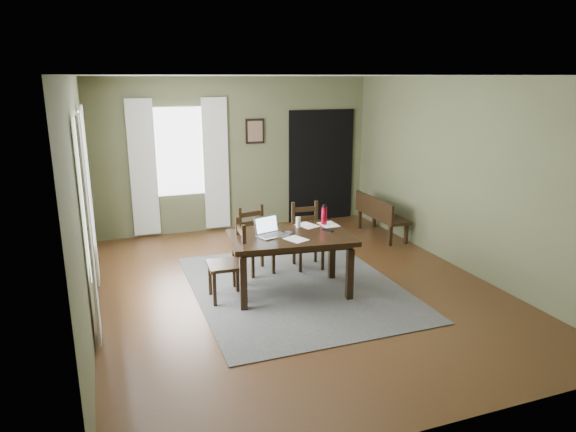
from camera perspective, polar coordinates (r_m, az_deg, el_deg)
name	(u,v)px	position (r m, az deg, el deg)	size (l,w,h in m)	color
ground	(296,288)	(6.84, 0.87, -7.96)	(5.00, 6.00, 0.01)	#492C16
room_shell	(296,151)	(6.35, 0.94, 7.21)	(5.02, 6.02, 2.71)	#585E3D
rug	(296,287)	(6.84, 0.87, -7.87)	(2.60, 3.20, 0.01)	#494949
dining_table	(291,243)	(6.43, 0.33, -2.98)	(1.62, 1.09, 0.76)	black
chair_end	(230,262)	(6.37, -6.46, -5.10)	(0.46, 0.45, 0.99)	black
chair_back_left	(256,241)	(7.22, -3.63, -2.81)	(0.48, 0.48, 0.92)	black
chair_back_right	(307,236)	(7.42, 2.15, -2.26)	(0.44, 0.45, 0.93)	black
bench	(379,213)	(8.98, 10.11, 0.34)	(0.40, 1.24, 0.70)	black
laptop	(269,231)	(6.40, -2.08, -1.62)	(0.40, 0.35, 0.23)	#B7B7BC
computer_mouse	(289,233)	(6.44, 0.14, -1.90)	(0.06, 0.10, 0.03)	#3F3F42
tv_remote	(327,230)	(6.60, 4.37, -1.59)	(0.04, 0.16, 0.02)	black
drinking_glass	(298,222)	(6.72, 1.15, -0.71)	(0.06, 0.06, 0.14)	silver
water_bottle	(324,215)	(6.86, 4.03, 0.07)	(0.10, 0.10, 0.27)	#AF0D29
paper_c	(307,225)	(6.83, 2.14, -1.05)	(0.22, 0.29, 0.00)	white
paper_d	(329,224)	(6.89, 4.53, -0.94)	(0.22, 0.29, 0.00)	white
paper_e	(296,239)	(6.25, 0.88, -2.59)	(0.21, 0.27, 0.00)	white
window_left	(85,191)	(6.20, -21.65, 2.61)	(0.01, 1.30, 1.70)	white
window_back	(179,152)	(9.01, -11.98, 7.01)	(1.00, 0.01, 1.50)	white
curtain_left_near	(89,232)	(5.46, -21.21, -1.66)	(0.03, 0.48, 2.30)	silver
curtain_left_far	(90,197)	(7.05, -21.12, 2.00)	(0.03, 0.48, 2.30)	silver
curtain_back_left	(143,169)	(8.96, -15.80, 5.09)	(0.44, 0.03, 2.30)	silver
curtain_back_right	(216,164)	(9.13, -8.00, 5.70)	(0.44, 0.03, 2.30)	silver
framed_picture	(255,131)	(9.26, -3.70, 9.38)	(0.34, 0.03, 0.44)	black
doorway_back	(321,166)	(9.80, 3.71, 5.58)	(1.30, 0.03, 2.10)	black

